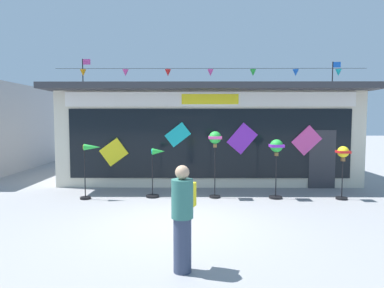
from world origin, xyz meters
The scene contains 8 objects.
ground_plane centered at (0.00, 0.00, 0.00)m, with size 80.00×80.00×0.00m, color gray.
kite_shop_building centered at (0.98, 6.22, 1.80)m, with size 11.09×5.75×4.82m.
wind_spinner_far_left centered at (-2.64, 2.22, 1.15)m, with size 0.64×0.32×1.65m.
wind_spinner_left centered at (-0.72, 2.47, 0.89)m, with size 0.59×0.40×1.50m.
wind_spinner_center_left centered at (1.06, 2.42, 1.64)m, with size 0.38×0.38×2.01m.
wind_spinner_center_right centered at (2.89, 2.34, 1.39)m, with size 0.39×0.39×1.78m.
wind_spinner_right centered at (4.82, 2.23, 1.22)m, with size 0.34×0.34×1.58m.
person_near_camera centered at (0.26, -2.54, 0.89)m, with size 0.39×0.48×1.68m.
Camera 1 is at (0.44, -7.68, 2.39)m, focal length 31.65 mm.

